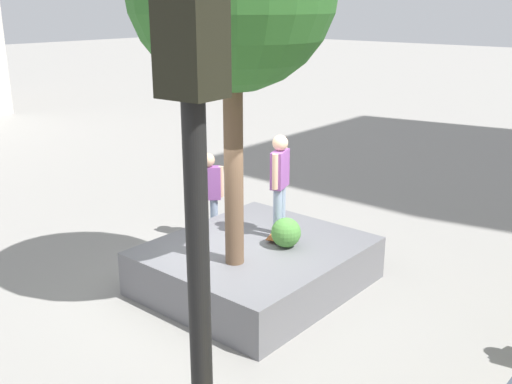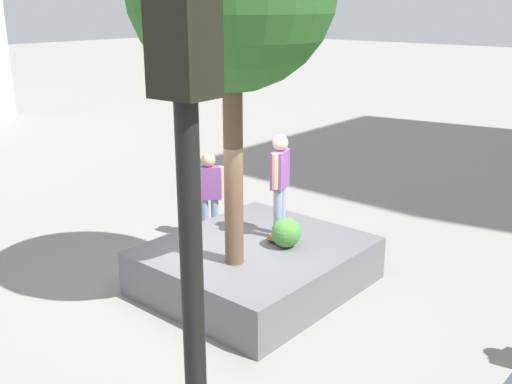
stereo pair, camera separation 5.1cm
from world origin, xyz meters
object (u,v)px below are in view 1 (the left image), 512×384
at_px(planter_ledge, 256,265).
at_px(skateboarder, 280,177).
at_px(skateboard, 279,233).
at_px(traffic_light_corner, 199,240).
at_px(bystander_watching, 209,190).

relative_size(planter_ledge, skateboarder, 2.00).
xyz_separation_m(skateboard, skateboarder, (0.00, 0.00, 0.97)).
bearing_deg(planter_ledge, skateboarder, 176.17).
bearing_deg(skateboard, planter_ledge, -3.83).
relative_size(traffic_light_corner, bystander_watching, 2.80).
height_order(planter_ledge, skateboarder, skateboarder).
bearing_deg(traffic_light_corner, skateboard, -145.77).
distance_m(planter_ledge, bystander_watching, 2.35).
xyz_separation_m(traffic_light_corner, bystander_watching, (-5.81, -5.74, -2.30)).
height_order(skateboarder, traffic_light_corner, traffic_light_corner).
bearing_deg(bystander_watching, traffic_light_corner, 44.64).
distance_m(planter_ledge, traffic_light_corner, 6.76).
height_order(skateboard, bystander_watching, bystander_watching).
xyz_separation_m(planter_ledge, skateboarder, (-0.56, 0.04, 1.39)).
relative_size(planter_ledge, skateboard, 4.02).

